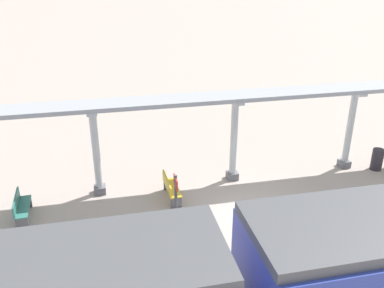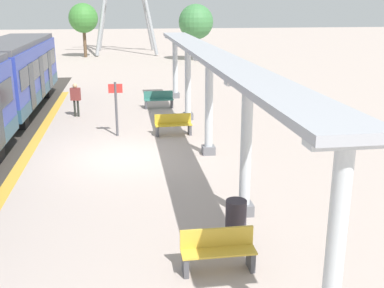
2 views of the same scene
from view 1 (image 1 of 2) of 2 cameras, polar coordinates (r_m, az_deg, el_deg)
ground_plane at (r=15.02m, az=8.77°, el=-10.25°), size 176.00×176.00×0.00m
canopy_pillar_second at (r=18.86m, az=20.58°, el=1.88°), size 1.10×0.44×3.47m
canopy_pillar_third at (r=16.74m, az=5.69°, el=0.60°), size 1.10×0.44×3.47m
canopy_pillar_fourth at (r=16.02m, az=-12.87°, el=-1.04°), size 1.10×0.44×3.47m
canopy_beam at (r=16.05m, az=5.16°, el=6.40°), size 1.20×21.54×0.16m
bench_mid_platform at (r=15.91m, az=-22.19°, el=-7.91°), size 1.52×0.50×0.86m
bench_far_end at (r=15.90m, az=-2.96°, el=-5.97°), size 1.52×0.50×0.86m
trash_bin at (r=19.64m, az=23.80°, el=-1.92°), size 0.48×0.48×0.93m
platform_info_sign at (r=13.49m, az=-2.19°, el=-7.54°), size 0.56×0.10×2.20m
passenger_waiting_near_edge at (r=12.09m, az=-18.70°, el=-15.21°), size 0.49×0.28×1.59m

